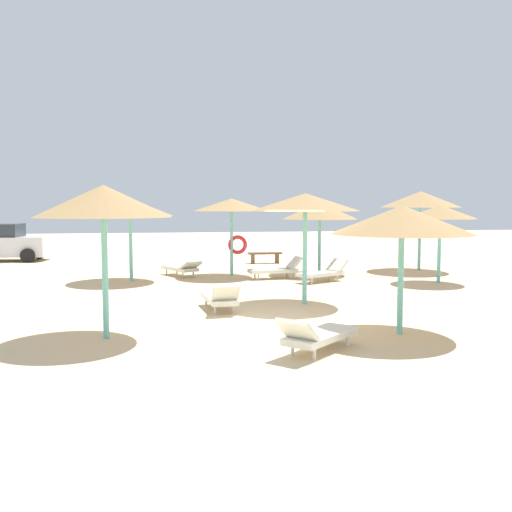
# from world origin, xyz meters

# --- Properties ---
(ground_plane) EXTENTS (80.00, 80.00, 0.00)m
(ground_plane) POSITION_xyz_m (0.00, 0.00, 0.00)
(ground_plane) COLOR beige
(parasol_0) EXTENTS (2.89, 2.89, 2.82)m
(parasol_0) POSITION_xyz_m (-3.62, 7.28, 2.52)
(parasol_0) COLOR #6BC6BC
(parasol_0) RESTS_ON ground
(parasol_1) EXTENTS (2.86, 2.86, 2.92)m
(parasol_1) POSITION_xyz_m (1.13, 1.96, 2.68)
(parasol_1) COLOR #6BC6BC
(parasol_1) RESTS_ON ground
(parasol_3) EXTENTS (2.82, 2.82, 2.68)m
(parasol_3) POSITION_xyz_m (3.27, 8.18, 2.37)
(parasol_3) COLOR #6BC6BC
(parasol_3) RESTS_ON ground
(parasol_4) EXTENTS (2.86, 2.86, 2.62)m
(parasol_4) POSITION_xyz_m (2.19, -1.75, 2.32)
(parasol_4) COLOR #6BC6BC
(parasol_4) RESTS_ON ground
(parasol_5) EXTENTS (2.76, 2.76, 2.83)m
(parasol_5) POSITION_xyz_m (-0.05, 8.12, 2.57)
(parasol_5) COLOR #6BC6BC
(parasol_5) RESTS_ON ground
(parasol_6) EXTENTS (2.64, 2.64, 3.02)m
(parasol_6) POSITION_xyz_m (-3.68, -1.19, 2.69)
(parasol_6) COLOR #6BC6BC
(parasol_6) RESTS_ON ground
(parasol_7) EXTENTS (2.35, 2.35, 2.60)m
(parasol_7) POSITION_xyz_m (6.56, 5.18, 2.36)
(parasol_7) COLOR #6BC6BC
(parasol_7) RESTS_ON ground
(parasol_8) EXTENTS (3.11, 3.11, 3.13)m
(parasol_8) POSITION_xyz_m (7.47, 8.59, 2.80)
(parasol_8) COLOR #6BC6BC
(parasol_8) RESTS_ON ground
(lounger_0) EXTENTS (1.46, 1.99, 0.61)m
(lounger_0) POSITION_xyz_m (-1.88, 8.34, 0.31)
(lounger_0) COLOR silver
(lounger_0) RESTS_ON ground
(lounger_1) EXTENTS (0.83, 1.92, 0.78)m
(lounger_1) POSITION_xyz_m (-1.16, 1.40, 0.32)
(lounger_1) COLOR silver
(lounger_1) RESTS_ON ground
(lounger_3) EXTENTS (1.96, 1.45, 0.74)m
(lounger_3) POSITION_xyz_m (2.83, 6.08, 0.32)
(lounger_3) COLOR silver
(lounger_3) RESTS_ON ground
(lounger_4) EXTENTS (1.80, 1.77, 0.74)m
(lounger_4) POSITION_xyz_m (0.13, -2.89, 0.32)
(lounger_4) COLOR silver
(lounger_4) RESTS_ON ground
(lounger_5) EXTENTS (1.93, 0.86, 0.77)m
(lounger_5) POSITION_xyz_m (1.42, 7.14, 0.32)
(lounger_5) COLOR silver
(lounger_5) RESTS_ON ground
(bench_0) EXTENTS (1.50, 0.41, 0.49)m
(bench_0) POSITION_xyz_m (1.94, 12.32, 0.35)
(bench_0) COLOR brown
(bench_0) RESTS_ON ground
(parked_car) EXTENTS (4.13, 2.26, 1.72)m
(parked_car) POSITION_xyz_m (-9.86, 15.38, 0.82)
(parked_car) COLOR silver
(parked_car) RESTS_ON ground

